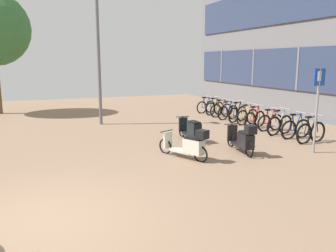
# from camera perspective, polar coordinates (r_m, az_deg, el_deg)

# --- Properties ---
(ground) EXTENTS (21.00, 40.00, 0.13)m
(ground) POSITION_cam_1_polar(r_m,az_deg,el_deg) (6.75, -7.69, -13.70)
(ground) COLOR #352D38
(bicycle_rack_00) EXTENTS (1.40, 0.48, 1.01)m
(bicycle_rack_00) POSITION_cam_1_polar(r_m,az_deg,el_deg) (12.67, 22.65, -1.00)
(bicycle_rack_00) COLOR black
(bicycle_rack_00) RESTS_ON ground
(bicycle_rack_01) EXTENTS (1.36, 0.48, 0.98)m
(bicycle_rack_01) POSITION_cam_1_polar(r_m,az_deg,el_deg) (13.20, 20.44, -0.43)
(bicycle_rack_01) COLOR black
(bicycle_rack_01) RESTS_ON ground
(bicycle_rack_02) EXTENTS (1.39, 0.48, 1.03)m
(bicycle_rack_02) POSITION_cam_1_polar(r_m,az_deg,el_deg) (13.68, 18.06, 0.17)
(bicycle_rack_02) COLOR black
(bicycle_rack_02) RESTS_ON ground
(bicycle_rack_03) EXTENTS (1.28, 0.48, 0.95)m
(bicycle_rack_03) POSITION_cam_1_polar(r_m,az_deg,el_deg) (14.33, 16.61, 0.61)
(bicycle_rack_03) COLOR black
(bicycle_rack_03) RESTS_ON ground
(bicycle_rack_04) EXTENTS (1.32, 0.53, 0.99)m
(bicycle_rack_04) POSITION_cam_1_polar(r_m,az_deg,el_deg) (14.79, 14.24, 1.09)
(bicycle_rack_04) COLOR black
(bicycle_rack_04) RESTS_ON ground
(bicycle_rack_05) EXTENTS (1.30, 0.47, 0.96)m
(bicycle_rack_05) POSITION_cam_1_polar(r_m,az_deg,el_deg) (15.46, 13.03, 1.52)
(bicycle_rack_05) COLOR black
(bicycle_rack_05) RESTS_ON ground
(bicycle_rack_06) EXTENTS (1.30, 0.59, 1.00)m
(bicycle_rack_06) POSITION_cam_1_polar(r_m,az_deg,el_deg) (16.05, 11.47, 1.96)
(bicycle_rack_06) COLOR black
(bicycle_rack_06) RESTS_ON ground
(bicycle_rack_07) EXTENTS (1.31, 0.47, 0.95)m
(bicycle_rack_07) POSITION_cam_1_polar(r_m,az_deg,el_deg) (16.65, 9.94, 2.27)
(bicycle_rack_07) COLOR black
(bicycle_rack_07) RESTS_ON ground
(bicycle_rack_08) EXTENTS (1.33, 0.48, 0.95)m
(bicycle_rack_08) POSITION_cam_1_polar(r_m,az_deg,el_deg) (17.30, 8.84, 2.62)
(bicycle_rack_08) COLOR black
(bicycle_rack_08) RESTS_ON ground
(bicycle_rack_09) EXTENTS (1.27, 0.49, 0.96)m
(bicycle_rack_09) POSITION_cam_1_polar(r_m,az_deg,el_deg) (17.95, 7.74, 2.96)
(bicycle_rack_09) COLOR black
(bicycle_rack_09) RESTS_ON ground
(bicycle_rack_10) EXTENTS (1.25, 0.48, 0.92)m
(bicycle_rack_10) POSITION_cam_1_polar(r_m,az_deg,el_deg) (18.55, 6.35, 3.21)
(bicycle_rack_10) COLOR black
(bicycle_rack_10) RESTS_ON ground
(scooter_near) EXTENTS (0.52, 1.77, 0.79)m
(scooter_near) POSITION_cam_1_polar(r_m,az_deg,el_deg) (11.92, 3.89, -0.65)
(scooter_near) COLOR black
(scooter_near) RESTS_ON ground
(scooter_mid) EXTENTS (1.01, 1.66, 0.93)m
(scooter_mid) POSITION_cam_1_polar(r_m,az_deg,el_deg) (9.74, 3.50, -3.15)
(scooter_mid) COLOR black
(scooter_mid) RESTS_ON ground
(scooter_far) EXTENTS (0.59, 1.80, 0.97)m
(scooter_far) POSITION_cam_1_polar(r_m,az_deg,el_deg) (10.57, 12.34, -2.16)
(scooter_far) COLOR black
(scooter_far) RESTS_ON ground
(parking_sign) EXTENTS (0.40, 0.07, 2.54)m
(parking_sign) POSITION_cam_1_polar(r_m,az_deg,el_deg) (11.12, 23.56, 3.74)
(parking_sign) COLOR gray
(parking_sign) RESTS_ON ground
(lamp_post) EXTENTS (0.20, 0.52, 5.95)m
(lamp_post) POSITION_cam_1_polar(r_m,az_deg,el_deg) (15.18, -11.50, 12.62)
(lamp_post) COLOR slate
(lamp_post) RESTS_ON ground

